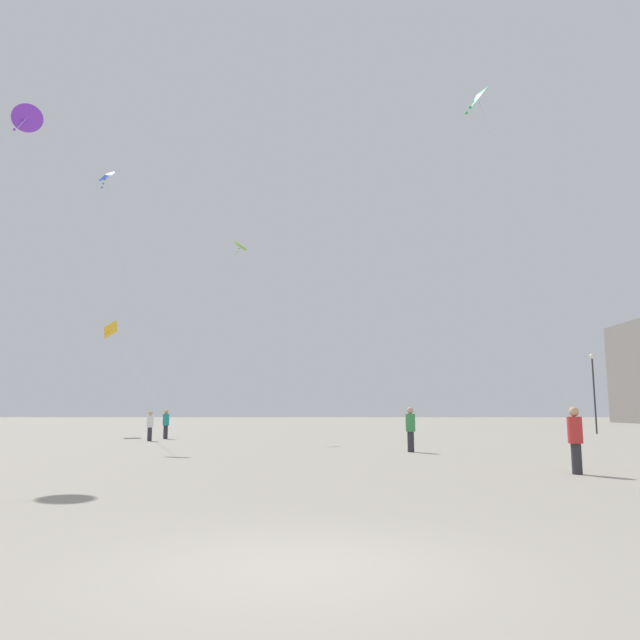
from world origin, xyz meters
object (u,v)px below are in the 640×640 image
Objects in this scene: kite_lime_delta at (239,250)px; kite_cobalt_diamond at (106,178)px; kite_violet_diamond at (25,119)px; lamppost_east at (594,381)px; person_in_teal at (166,423)px; person_in_white at (150,425)px; person_in_green at (410,427)px; kite_amber_delta at (110,330)px; kite_emerald_diamond at (478,99)px; person_in_red at (575,437)px.

kite_cobalt_diamond is at bearing -147.76° from kite_lime_delta.
lamppost_east is at bearing 38.83° from kite_violet_diamond.
kite_cobalt_diamond reaches higher than person_in_teal.
lamppost_east is at bearing -30.53° from person_in_white.
person_in_green is 27.08m from kite_amber_delta.
person_in_white is 0.28× the size of lamppost_east.
kite_amber_delta is at bearing 131.77° from kite_emerald_diamond.
kite_lime_delta reaches higher than kite_amber_delta.
person_in_red is (16.90, -17.89, 0.08)m from person_in_white.
kite_amber_delta reaches higher than person_in_green.
lamppost_east reaches higher than person_in_teal.
person_in_white is 18.00m from kite_violet_diamond.
kite_emerald_diamond is at bearing -94.93° from person_in_white.
person_in_red is 35.66m from kite_amber_delta.
lamppost_east is (14.58, 26.07, -8.67)m from kite_emerald_diamond.
person_in_green reaches higher than person_in_red.
kite_violet_diamond is 40.86m from lamppost_east.
kite_amber_delta is (-4.62, 22.68, -4.95)m from kite_violet_diamond.
kite_cobalt_diamond is (-16.42, 7.94, 14.14)m from person_in_green.
kite_lime_delta is at bearing 72.49° from kite_violet_diamond.
kite_violet_diamond is 1.97× the size of lamppost_east.
person_in_green is 19.22m from kite_violet_diamond.
kite_violet_diamond is at bearing -145.73° from person_in_white.
person_in_teal is at bearing -163.98° from lamppost_east.
kite_cobalt_diamond is at bearing -159.50° from lamppost_east.
kite_cobalt_diamond reaches higher than person_in_red.
person_in_teal is 14.98m from kite_cobalt_diamond.
kite_cobalt_diamond is at bearing 142.97° from kite_emerald_diamond.
kite_emerald_diamond reaches higher than person_in_teal.
kite_lime_delta reaches higher than lamppost_east.
person_in_green is at bearing -42.76° from kite_amber_delta.
lamppost_east is at bearing 172.87° from person_in_teal.
kite_cobalt_diamond reaches higher than person_in_white.
person_in_teal is (0.19, 2.70, 0.05)m from person_in_white.
kite_amber_delta is at bearing 101.51° from kite_violet_diamond.
person_in_white is at bearing 23.30° from person_in_red.
kite_emerald_diamond is at bearing -3.52° from kite_violet_diamond.
kite_lime_delta reaches higher than person_in_green.
person_in_red is at bearing -59.61° from kite_lime_delta.
person_in_teal is 0.97× the size of person_in_red.
person_in_red is 0.31× the size of lamppost_east.
person_in_white is 0.92× the size of person_in_red.
kite_cobalt_diamond is (-2.85, -1.02, 14.23)m from person_in_white.
kite_amber_delta is (-22.64, 26.78, 6.49)m from person_in_red.
kite_violet_diamond is (-1.12, -13.80, 11.51)m from person_in_white.
person_in_green is 13.07m from kite_emerald_diamond.
person_in_teal is 20.13m from kite_violet_diamond.
person_in_white is 0.14× the size of kite_violet_diamond.
person_in_white is at bearing -57.14° from kite_amber_delta.
kite_lime_delta is (-12.56, 21.41, 11.02)m from person_in_red.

